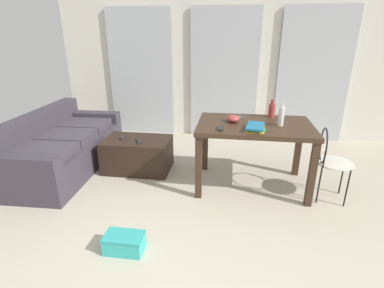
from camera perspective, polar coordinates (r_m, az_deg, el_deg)
ground_plane at (r=3.40m, az=4.10°, el=-10.01°), size 8.66×8.66×0.00m
wall_back at (r=5.15m, az=6.37°, el=15.01°), size 5.67×0.10×2.45m
curtains at (r=5.08m, az=6.26°, el=13.27°), size 4.03×0.03×2.15m
couch at (r=4.33m, az=-24.28°, el=-0.63°), size 0.98×2.01×0.76m
coffee_table at (r=3.98m, az=-10.59°, el=-2.02°), size 0.87×0.55×0.44m
craft_table at (r=3.42m, az=12.09°, el=2.18°), size 1.29×0.84×0.78m
wire_chair at (r=3.47m, az=25.25°, el=-2.16°), size 0.39×0.41×0.82m
bottle_near at (r=3.69m, az=15.38°, el=6.47°), size 0.08×0.08×0.22m
bottle_far at (r=3.36m, az=17.11°, el=5.24°), size 0.06×0.06×0.25m
bowl at (r=3.39m, az=8.09°, el=4.94°), size 0.15×0.15×0.08m
book_stack at (r=3.17m, az=12.36°, el=3.21°), size 0.22×0.32×0.05m
tv_remote_on_table at (r=3.13m, az=5.68°, el=3.08°), size 0.06×0.15×0.02m
scissors at (r=3.60m, az=9.73°, el=5.14°), size 0.08×0.10×0.00m
tv_remote_primary at (r=3.81m, az=-10.39°, el=0.61°), size 0.11×0.16×0.02m
tv_remote_secondary at (r=3.98m, az=-13.27°, el=1.31°), size 0.07×0.16×0.02m
shoebox at (r=2.67m, az=-13.12°, el=-18.38°), size 0.33×0.20×0.16m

